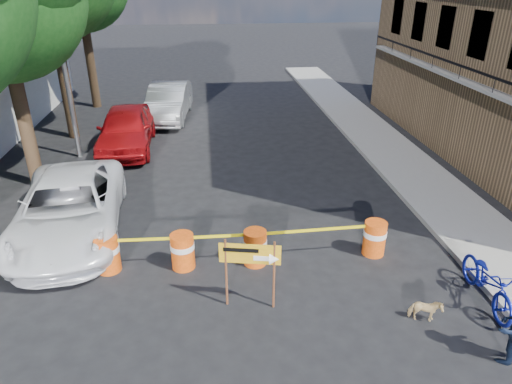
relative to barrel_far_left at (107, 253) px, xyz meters
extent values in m
plane|color=black|center=(3.52, -1.63, -0.47)|extent=(120.00, 120.00, 0.00)
cube|color=gray|center=(9.72, 4.37, -0.40)|extent=(2.40, 40.00, 0.15)
cylinder|color=#332316|center=(-3.28, 5.37, 1.91)|extent=(0.44, 0.44, 4.76)
cylinder|color=#332316|center=(-3.28, 10.37, 2.19)|extent=(0.44, 0.44, 5.32)
cylinder|color=#332316|center=(-3.28, 15.37, 1.99)|extent=(0.44, 0.44, 4.93)
cylinder|color=gray|center=(-2.48, 7.87, 3.53)|extent=(0.16, 0.16, 8.00)
cylinder|color=#C5450B|center=(0.00, 0.00, -0.02)|extent=(0.56, 0.56, 0.90)
cylinder|color=white|center=(0.00, 0.00, 0.13)|extent=(0.58, 0.58, 0.14)
cylinder|color=#C5450B|center=(1.77, -0.07, -0.02)|extent=(0.56, 0.56, 0.90)
cylinder|color=white|center=(1.77, -0.07, 0.13)|extent=(0.58, 0.58, 0.14)
cylinder|color=#C5450B|center=(3.52, -0.10, -0.02)|extent=(0.56, 0.56, 0.90)
cylinder|color=white|center=(3.52, -0.10, 0.13)|extent=(0.58, 0.58, 0.14)
cylinder|color=#C5450B|center=(6.57, -0.01, -0.02)|extent=(0.56, 0.56, 0.90)
cylinder|color=white|center=(6.57, -0.01, 0.13)|extent=(0.58, 0.58, 0.14)
cylinder|color=#592D19|center=(2.75, -1.58, 0.35)|extent=(0.05, 0.05, 1.64)
cylinder|color=#592D19|center=(3.73, -1.78, 0.35)|extent=(0.05, 0.05, 1.64)
cube|color=#CE9412|center=(3.24, -1.68, 0.85)|extent=(1.26, 0.29, 0.46)
cube|color=white|center=(3.49, -1.75, 0.77)|extent=(0.36, 0.08, 0.11)
cone|color=white|center=(3.73, -1.80, 0.77)|extent=(0.24, 0.27, 0.24)
cube|color=black|center=(3.06, -1.66, 0.94)|extent=(0.72, 0.16, 0.09)
imported|color=#1623B7|center=(8.32, -2.12, 0.58)|extent=(0.81, 1.15, 2.09)
imported|color=#D9BA7C|center=(6.75, -2.57, -0.20)|extent=(0.69, 0.44, 0.54)
imported|color=white|center=(-1.28, 1.87, 0.32)|extent=(3.17, 5.93, 1.58)
imported|color=#9C0D10|center=(-0.72, 8.57, 0.38)|extent=(2.11, 5.05, 1.71)
imported|color=#ADB0B4|center=(0.72, 12.69, 0.36)|extent=(2.24, 5.21, 1.67)
camera|label=1|loc=(2.49, -9.46, 6.02)|focal=32.00mm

